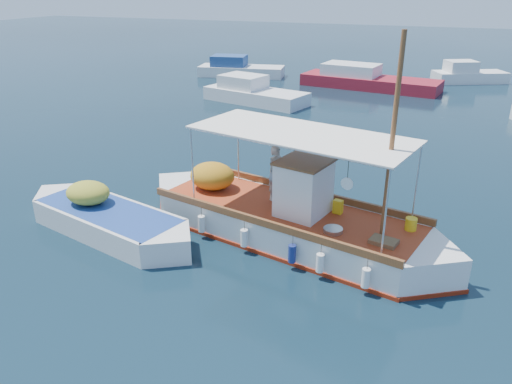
% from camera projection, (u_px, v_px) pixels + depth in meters
% --- Properties ---
extents(ground, '(160.00, 160.00, 0.00)m').
position_uv_depth(ground, '(296.00, 252.00, 13.98)').
color(ground, black).
rests_on(ground, ground).
extents(fishing_caique, '(9.97, 4.38, 6.24)m').
position_uv_depth(fishing_caique, '(285.00, 220.00, 14.60)').
color(fishing_caique, white).
rests_on(fishing_caique, ground).
extents(dinghy, '(6.47, 2.99, 1.63)m').
position_uv_depth(dinghy, '(107.00, 221.00, 15.01)').
color(dinghy, white).
rests_on(dinghy, ground).
extents(bg_boat_nw, '(6.97, 3.96, 1.80)m').
position_uv_depth(bg_boat_nw, '(253.00, 94.00, 31.12)').
color(bg_boat_nw, silver).
rests_on(bg_boat_nw, ground).
extents(bg_boat_n, '(9.88, 4.16, 1.80)m').
position_uv_depth(bg_boat_n, '(366.00, 81.00, 35.26)').
color(bg_boat_n, maroon).
rests_on(bg_boat_n, ground).
extents(bg_boat_far_w, '(6.93, 3.47, 1.80)m').
position_uv_depth(bg_boat_far_w, '(239.00, 70.00, 39.59)').
color(bg_boat_far_w, silver).
rests_on(bg_boat_far_w, ground).
extents(bg_boat_far_n, '(5.54, 4.06, 1.80)m').
position_uv_depth(bg_boat_far_n, '(467.00, 76.00, 37.15)').
color(bg_boat_far_n, silver).
rests_on(bg_boat_far_n, ground).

